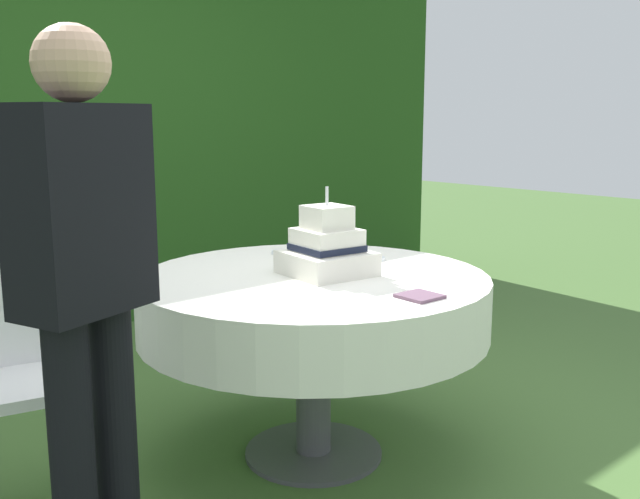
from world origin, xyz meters
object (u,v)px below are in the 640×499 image
wedding_cake (327,249)px  standing_person (85,282)px  serving_plate_far (285,252)px  garden_chair (4,360)px  cake_table (313,305)px  serving_plate_near (373,259)px  napkin_stack (420,296)px

wedding_cake → standing_person: 1.11m
serving_plate_far → garden_chair: 1.26m
cake_table → standing_person: size_ratio=0.86×
serving_plate_far → garden_chair: bearing=179.9°
serving_plate_near → serving_plate_far: size_ratio=0.87×
wedding_cake → standing_person: size_ratio=0.22×
serving_plate_far → garden_chair: (-1.25, 0.00, -0.22)m
garden_chair → standing_person: bearing=-88.5°
cake_table → garden_chair: (-1.05, 0.42, -0.09)m
cake_table → serving_plate_near: bearing=6.9°
serving_plate_far → napkin_stack: bearing=-100.0°
wedding_cake → napkin_stack: size_ratio=2.66×
garden_chair → serving_plate_far: bearing=-0.1°
wedding_cake → serving_plate_near: wedding_cake is taller
garden_chair → wedding_cake: bearing=-22.0°
napkin_stack → garden_chair: (-1.08, 0.93, -0.22)m
serving_plate_far → wedding_cake: bearing=-108.3°
serving_plate_near → napkin_stack: (-0.35, -0.56, -0.00)m
cake_table → napkin_stack: size_ratio=10.59×
serving_plate_far → standing_person: standing_person is taller
cake_table → standing_person: standing_person is taller
napkin_stack → standing_person: size_ratio=0.08×
cake_table → garden_chair: 1.13m
serving_plate_near → standing_person: bearing=-168.6°
wedding_cake → napkin_stack: bearing=-92.2°
serving_plate_near → serving_plate_far: (-0.19, 0.37, 0.00)m
garden_chair → cake_table: bearing=-21.9°
serving_plate_far → standing_person: 1.40m
wedding_cake → serving_plate_near: size_ratio=3.26×
cake_table → napkin_stack: napkin_stack is taller
serving_plate_far → napkin_stack: size_ratio=0.93×
wedding_cake → napkin_stack: 0.50m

